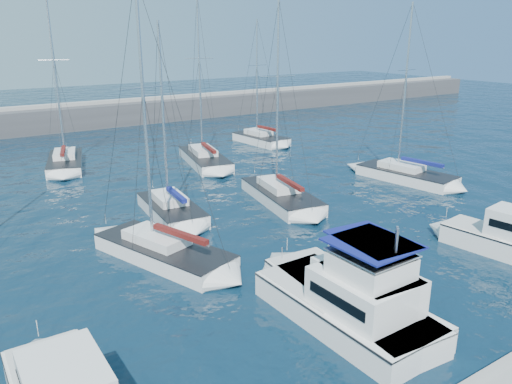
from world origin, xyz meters
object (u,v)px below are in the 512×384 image
sailboat_mid_b (163,251)px  sailboat_back_b (205,159)px  motor_yacht_stbd_outer (506,239)px  sailboat_back_a (65,162)px  motor_yacht_stbd_inner (354,297)px  sailboat_back_c (261,139)px  sailboat_mid_c (171,209)px  sailboat_mid_e (406,175)px  sailboat_mid_d (281,195)px  motor_yacht_port_inner (353,302)px

sailboat_mid_b → sailboat_back_b: sailboat_back_b is taller
motor_yacht_stbd_outer → sailboat_back_b: (-4.80, 28.54, -0.42)m
motor_yacht_stbd_outer → sailboat_back_a: (-16.72, 34.67, -0.41)m
sailboat_back_a → sailboat_back_b: sailboat_back_b is taller
motor_yacht_stbd_inner → sailboat_back_c: size_ratio=0.68×
sailboat_mid_c → sailboat_mid_e: (20.90, -3.07, 0.00)m
sailboat_mid_b → sailboat_back_c: 32.26m
motor_yacht_stbd_inner → sailboat_mid_d: 16.72m
sailboat_mid_b → sailboat_mid_e: bearing=-11.1°
motor_yacht_stbd_inner → sailboat_mid_b: bearing=118.2°
sailboat_back_c → motor_yacht_stbd_outer: bearing=-104.5°
motor_yacht_stbd_inner → sailboat_back_a: sailboat_back_a is taller
motor_yacht_stbd_inner → motor_yacht_stbd_outer: bearing=5.7°
sailboat_back_a → sailboat_back_c: size_ratio=1.13×
sailboat_mid_b → sailboat_back_b: size_ratio=0.95×
motor_yacht_stbd_inner → sailboat_mid_d: bearing=69.6°
motor_yacht_port_inner → motor_yacht_stbd_outer: bearing=1.4°
sailboat_mid_b → sailboat_back_c: size_ratio=1.09×
sailboat_mid_c → sailboat_back_a: sailboat_back_a is taller
motor_yacht_stbd_outer → sailboat_back_b: 28.94m
sailboat_back_b → sailboat_mid_e: bearing=-38.9°
motor_yacht_stbd_inner → motor_yacht_port_inner: bearing=-132.8°
motor_yacht_port_inner → sailboat_mid_d: 17.18m
sailboat_mid_c → sailboat_back_b: 14.90m
motor_yacht_port_inner → sailboat_back_a: 35.51m
sailboat_mid_c → sailboat_back_b: (8.93, 11.93, 0.01)m
sailboat_mid_e → motor_yacht_stbd_inner: bearing=-154.1°
motor_yacht_stbd_outer → motor_yacht_port_inner: bearing=175.0°
sailboat_mid_b → sailboat_back_a: bearing=70.4°
sailboat_mid_e → sailboat_back_a: sailboat_back_a is taller
sailboat_mid_c → motor_yacht_stbd_inner: bearing=-80.3°
motor_yacht_stbd_inner → sailboat_back_b: size_ratio=0.59×
motor_yacht_stbd_inner → motor_yacht_stbd_outer: motor_yacht_stbd_inner is taller
sailboat_back_a → sailboat_mid_b: bearing=-75.5°
motor_yacht_stbd_outer → sailboat_mid_d: bearing=102.2°
sailboat_back_a → motor_yacht_port_inner: bearing=-68.3°
sailboat_mid_d → sailboat_mid_e: sailboat_mid_e is taller
sailboat_mid_c → motor_yacht_port_inner: bearing=-81.6°
motor_yacht_stbd_inner → sailboat_mid_b: (-4.65, 10.56, -0.61)m
sailboat_back_b → sailboat_back_c: 11.24m
motor_yacht_stbd_inner → sailboat_mid_b: 11.55m
motor_yacht_stbd_outer → sailboat_mid_c: (-13.73, 16.61, -0.42)m
sailboat_mid_b → sailboat_mid_d: (11.67, 4.61, -0.01)m
sailboat_back_c → motor_yacht_stbd_inner: bearing=-123.2°
motor_yacht_stbd_outer → sailboat_back_c: 33.97m
sailboat_mid_c → sailboat_back_a: bearing=104.7°
sailboat_mid_d → sailboat_mid_e: bearing=4.5°
motor_yacht_stbd_inner → sailboat_back_b: bearing=79.6°
sailboat_mid_e → sailboat_mid_d: bearing=164.6°
sailboat_mid_d → sailboat_mid_b: bearing=-147.8°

